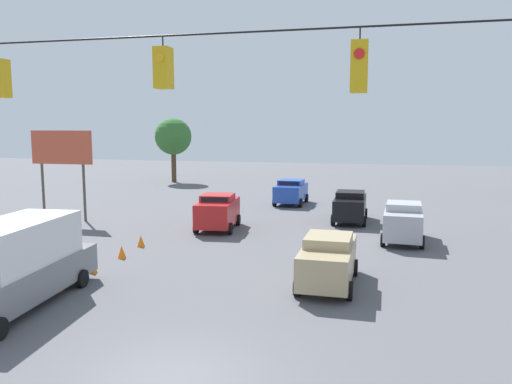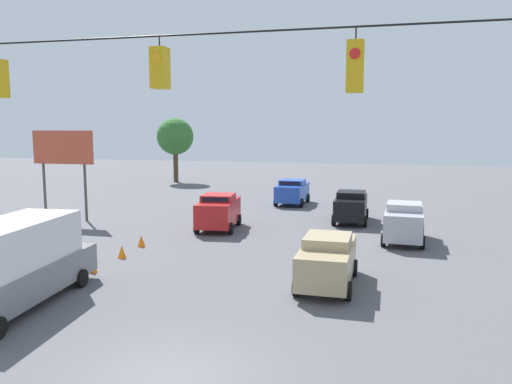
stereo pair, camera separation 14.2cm
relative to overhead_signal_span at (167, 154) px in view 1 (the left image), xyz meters
The scene contains 14 objects.
ground_plane 5.13m from the overhead_signal_span, 41.95° to the right, with size 140.00×140.00×0.00m, color #56565B.
overhead_signal_span is the anchor object (origin of this frame).
sedan_tan_crossing_near 9.26m from the overhead_signal_span, 109.38° to the right, with size 2.02×4.41×1.84m.
sedan_blue_withflow_deep 26.88m from the overhead_signal_span, 86.17° to the right, with size 2.22×3.99×1.83m.
sedan_black_oncoming_deep 21.01m from the overhead_signal_span, 98.02° to the right, with size 2.02×4.19×1.87m.
sedan_red_withflow_far 17.43m from the overhead_signal_span, 75.56° to the right, with size 2.39×4.09×1.98m.
sedan_silver_oncoming_far 17.19m from the overhead_signal_span, 110.06° to the right, with size 2.20×4.22×1.97m.
box_truck_grey_parked_shoulder 8.39m from the overhead_signal_span, 25.82° to the right, with size 2.92×7.20×2.75m.
traffic_cone_nearest 9.41m from the overhead_signal_span, 37.35° to the right, with size 0.38×0.38×0.56m, color orange.
traffic_cone_second 10.76m from the overhead_signal_span, 48.14° to the right, with size 0.38×0.38×0.56m, color orange.
traffic_cone_third 12.39m from the overhead_signal_span, 55.91° to the right, with size 0.38×0.38×0.56m, color orange.
traffic_cone_fourth 14.16m from the overhead_signal_span, 60.54° to the right, with size 0.38×0.38×0.56m, color orange.
roadside_billboard 22.16m from the overhead_signal_span, 49.71° to the right, with size 4.10×0.16×5.50m.
tree_horizon_left 41.89m from the overhead_signal_span, 67.23° to the right, with size 3.79×3.79×6.66m.
Camera 1 is at (-4.36, 9.91, 5.69)m, focal length 35.00 mm.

